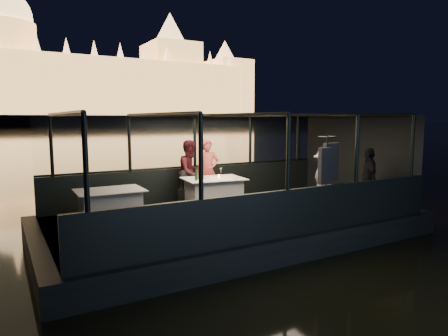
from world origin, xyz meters
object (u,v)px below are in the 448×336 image
passenger_dark (369,175)px  chair_port_right (212,186)px  passenger_stripe (326,179)px  wine_bottle (196,174)px  person_woman_coral (208,174)px  person_man_maroon (191,175)px  dining_table_central (214,193)px  coat_stand (326,183)px  chair_port_left (190,189)px  dining_table_aft (110,206)px

passenger_dark → chair_port_right: bearing=-95.6°
passenger_stripe → passenger_dark: bearing=-67.4°
chair_port_right → wine_bottle: size_ratio=2.66×
person_woman_coral → person_man_maroon: (-0.44, 0.11, 0.00)m
dining_table_central → chair_port_right: size_ratio=1.71×
passenger_stripe → passenger_dark: 1.42m
wine_bottle → coat_stand: bearing=-52.7°
dining_table_central → wine_bottle: bearing=-167.8°
dining_table_central → person_man_maroon: size_ratio=0.87×
dining_table_central → passenger_stripe: size_ratio=0.92×
coat_stand → passenger_stripe: coat_stand is taller
chair_port_left → wine_bottle: wine_bottle is taller
coat_stand → wine_bottle: bearing=127.3°
chair_port_left → person_woman_coral: person_woman_coral is taller
wine_bottle → chair_port_right: bearing=42.4°
chair_port_left → chair_port_right: 0.67m
chair_port_left → coat_stand: coat_stand is taller
dining_table_aft → chair_port_left: bearing=18.3°
person_man_maroon → passenger_dark: bearing=-56.4°
person_woman_coral → chair_port_right: bearing=-57.8°
person_woman_coral → person_man_maroon: person_woman_coral is taller
chair_port_left → wine_bottle: (-0.14, -0.66, 0.47)m
chair_port_left → coat_stand: 3.52m
chair_port_left → passenger_stripe: (2.29, -2.42, 0.40)m
chair_port_left → coat_stand: (1.69, -3.05, 0.45)m
person_man_maroon → wine_bottle: (-0.32, -1.00, 0.17)m
coat_stand → person_woman_coral: 3.45m
dining_table_central → wine_bottle: wine_bottle is taller
chair_port_right → person_man_maroon: person_man_maroon is taller
coat_stand → passenger_dark: bearing=17.3°
dining_table_aft → chair_port_right: (2.84, 0.79, 0.06)m
passenger_stripe → passenger_dark: passenger_stripe is taller
dining_table_aft → passenger_dark: bearing=-16.1°
passenger_dark → wine_bottle: (-3.84, 1.77, 0.06)m
person_woman_coral → dining_table_central: bearing=-89.0°
person_woman_coral → wine_bottle: bearing=-112.7°
dining_table_aft → wine_bottle: size_ratio=4.33×
dining_table_aft → chair_port_left: chair_port_left is taller
person_woman_coral → chair_port_left: bearing=-142.3°
dining_table_aft → wine_bottle: bearing=1.8°
dining_table_central → person_woman_coral: 0.88m
chair_port_left → person_man_maroon: person_man_maroon is taller
person_woman_coral → passenger_dark: size_ratio=1.11×
person_man_maroon → wine_bottle: 1.06m
chair_port_right → dining_table_central: bearing=-114.9°
chair_port_left → person_man_maroon: (0.19, 0.34, 0.30)m
coat_stand → person_woman_coral: size_ratio=1.13×
passenger_stripe → chair_port_left: bearing=66.5°
person_woman_coral → person_man_maroon: bearing=-176.4°
person_woman_coral → passenger_stripe: passenger_stripe is taller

